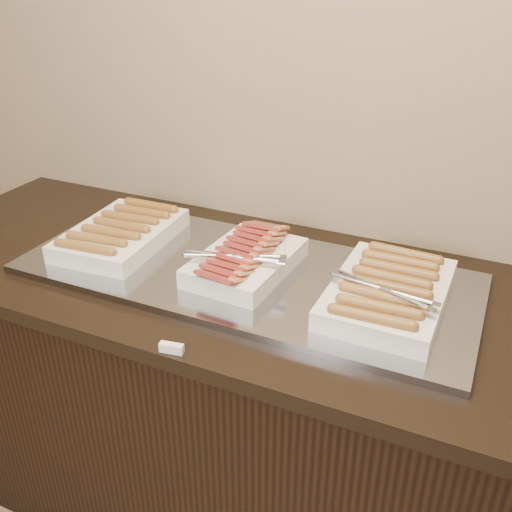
% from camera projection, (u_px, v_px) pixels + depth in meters
% --- Properties ---
extents(counter, '(2.06, 0.76, 0.90)m').
position_uv_depth(counter, '(239.00, 402.00, 1.74)').
color(counter, black).
rests_on(counter, ground).
extents(warming_tray, '(1.20, 0.50, 0.02)m').
position_uv_depth(warming_tray, '(244.00, 273.00, 1.51)').
color(warming_tray, '#9699A4').
rests_on(warming_tray, counter).
extents(dish_left, '(0.27, 0.39, 0.07)m').
position_uv_depth(dish_left, '(121.00, 233.00, 1.64)').
color(dish_left, silver).
rests_on(dish_left, warming_tray).
extents(dish_center, '(0.27, 0.35, 0.10)m').
position_uv_depth(dish_center, '(245.00, 259.00, 1.49)').
color(dish_center, silver).
rests_on(dish_center, warming_tray).
extents(dish_right, '(0.28, 0.39, 0.08)m').
position_uv_depth(dish_right, '(388.00, 292.00, 1.35)').
color(dish_right, silver).
rests_on(dish_right, warming_tray).
extents(label_holder, '(0.06, 0.02, 0.02)m').
position_uv_depth(label_holder, '(172.00, 348.00, 1.22)').
color(label_holder, silver).
rests_on(label_holder, counter).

